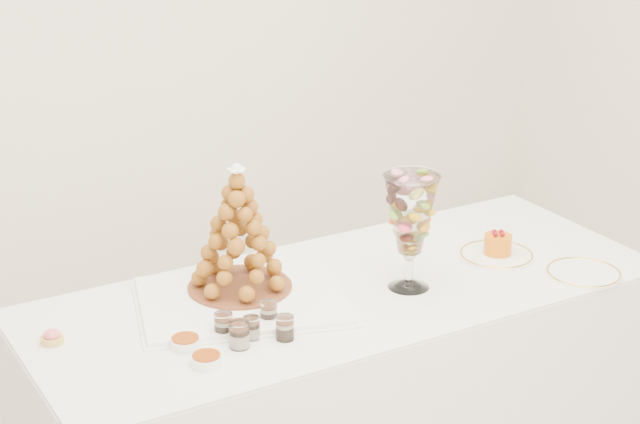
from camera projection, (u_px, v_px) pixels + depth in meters
buffet_table at (345, 395)px, 3.30m from camera, size 1.94×0.82×0.73m
lace_tray at (242, 301)px, 3.07m from camera, size 0.67×0.57×0.02m
macaron_vase at (411, 215)px, 3.10m from camera, size 0.16×0.16×0.35m
cake_plate at (496, 255)px, 3.39m from camera, size 0.24×0.24×0.01m
spare_plate at (584, 273)px, 3.26m from camera, size 0.23×0.23×0.01m
pink_tart at (52, 337)px, 2.85m from camera, size 0.06×0.06×0.04m
verrine_a at (224, 325)px, 2.88m from camera, size 0.06×0.06×0.07m
verrine_b at (252, 328)px, 2.87m from camera, size 0.05×0.05×0.06m
verrine_c at (269, 312)px, 2.95m from camera, size 0.06×0.06×0.06m
verrine_d at (239, 335)px, 2.82m from camera, size 0.07×0.07×0.07m
verrine_e at (285, 328)px, 2.87m from camera, size 0.05×0.05×0.07m
ramekin_back at (186, 343)px, 2.83m from camera, size 0.08×0.08×0.03m
ramekin_front at (207, 360)px, 2.74m from camera, size 0.08×0.08×0.03m
croquembouche at (238, 229)px, 3.07m from camera, size 0.31×0.31×0.38m
mousse_cake at (498, 244)px, 3.38m from camera, size 0.09×0.09×0.08m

